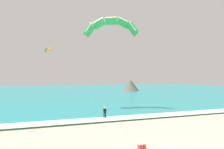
# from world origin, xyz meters

# --- Properties ---
(sea) EXTENTS (200.00, 120.00, 0.20)m
(sea) POSITION_xyz_m (0.00, 71.62, 0.10)
(sea) COLOR teal
(sea) RESTS_ON ground
(surf_foam) EXTENTS (200.00, 2.64, 0.04)m
(surf_foam) POSITION_xyz_m (0.00, 12.62, 0.22)
(surf_foam) COLOR white
(surf_foam) RESTS_ON sea
(surfboard) EXTENTS (0.91, 1.46, 0.09)m
(surfboard) POSITION_xyz_m (-1.38, 13.33, 0.03)
(surfboard) COLOR #239EC6
(surfboard) RESTS_ON ground
(kitesurfer) EXTENTS (0.64, 0.64, 1.69)m
(kitesurfer) POSITION_xyz_m (-1.37, 13.35, 0.94)
(kitesurfer) COLOR black
(kitesurfer) RESTS_ON ground
(kite_primary) EXTENTS (8.69, 9.21, 14.75)m
(kite_primary) POSITION_xyz_m (2.05, 20.67, 14.53)
(kite_primary) COLOR green
(kite_distant) EXTENTS (2.15, 3.59, 1.38)m
(kite_distant) POSITION_xyz_m (-6.93, 55.89, 14.50)
(kite_distant) COLOR orange
(headland_right) EXTENTS (8.16, 9.50, 4.48)m
(headland_right) POSITION_xyz_m (25.23, 62.41, 1.97)
(headland_right) COLOR #665B51
(headland_right) RESTS_ON ground
(cooler_box) EXTENTS (0.58, 0.38, 0.40)m
(cooler_box) POSITION_xyz_m (-2.00, 1.92, 0.20)
(cooler_box) COLOR red
(cooler_box) RESTS_ON ground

